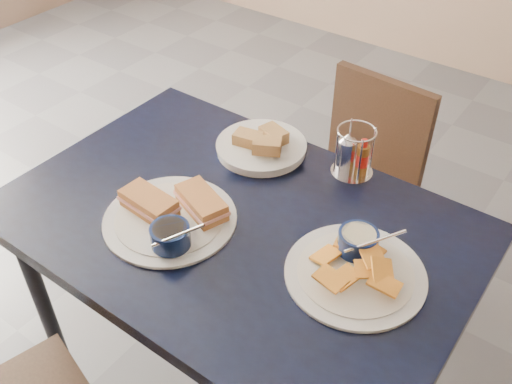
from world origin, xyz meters
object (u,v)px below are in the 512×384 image
Objects in this scene: dining_table at (237,240)px; condiment_caddy at (352,154)px; chair_far at (359,172)px; sandwich_plate at (172,215)px; plantain_plate at (356,263)px; bread_basket at (262,146)px.

dining_table is 0.37m from condiment_caddy.
chair_far is (-0.00, 0.70, -0.23)m from dining_table.
condiment_caddy is at bearing 67.69° from dining_table.
sandwich_plate and plantain_plate have the same top height.
chair_far is at bearing 90.36° from dining_table.
sandwich_plate is 2.38× the size of condiment_caddy.
chair_far is 0.54m from condiment_caddy.
bread_basket is 1.80× the size of condiment_caddy.
sandwich_plate reaches higher than dining_table.
condiment_caddy is at bearing 59.64° from sandwich_plate.
dining_table is 3.45× the size of sandwich_plate.
dining_table is at bearing -175.39° from plantain_plate.
chair_far is at bearing 76.63° from bread_basket.
dining_table is at bearing 40.65° from sandwich_plate.
sandwich_plate is 0.49m from condiment_caddy.
plantain_plate reaches higher than dining_table.
chair_far is 2.40× the size of sandwich_plate.
plantain_plate is at bearing 16.16° from sandwich_plate.
chair_far is at bearing 82.24° from sandwich_plate.
bread_basket is at bearing 89.45° from sandwich_plate.
dining_table is 3.66× the size of plantain_plate.
sandwich_plate reaches higher than chair_far.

